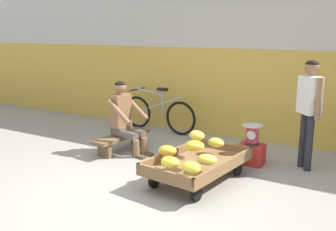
% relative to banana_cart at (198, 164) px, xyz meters
% --- Properties ---
extents(ground_plane, '(80.00, 80.00, 0.00)m').
position_rel_banana_cart_xyz_m(ground_plane, '(-0.47, -0.72, -0.24)').
color(ground_plane, gray).
extents(back_wall, '(16.00, 0.30, 3.09)m').
position_rel_banana_cart_xyz_m(back_wall, '(-0.47, 2.36, 1.30)').
color(back_wall, gold).
rests_on(back_wall, ground).
extents(banana_cart, '(1.01, 1.53, 0.36)m').
position_rel_banana_cart_xyz_m(banana_cart, '(0.00, 0.00, 0.00)').
color(banana_cart, brown).
rests_on(banana_cart, ground).
extents(banana_pile, '(0.86, 1.26, 0.26)m').
position_rel_banana_cart_xyz_m(banana_pile, '(0.01, -0.19, 0.22)').
color(banana_pile, gold).
rests_on(banana_pile, banana_cart).
extents(low_bench, '(0.41, 1.12, 0.27)m').
position_rel_banana_cart_xyz_m(low_bench, '(-1.63, 0.53, -0.04)').
color(low_bench, brown).
rests_on(low_bench, ground).
extents(vendor_seated, '(0.71, 0.53, 1.14)m').
position_rel_banana_cart_xyz_m(vendor_seated, '(-1.55, 0.52, 0.33)').
color(vendor_seated, brown).
rests_on(vendor_seated, ground).
extents(plastic_crate, '(0.36, 0.28, 0.30)m').
position_rel_banana_cart_xyz_m(plastic_crate, '(0.39, 0.99, -0.09)').
color(plastic_crate, red).
rests_on(plastic_crate, ground).
extents(weighing_scale, '(0.30, 0.30, 0.29)m').
position_rel_banana_cart_xyz_m(weighing_scale, '(0.39, 0.99, 0.21)').
color(weighing_scale, '#28282D').
rests_on(weighing_scale, plastic_crate).
extents(bicycle_near_left, '(1.66, 0.48, 0.86)m').
position_rel_banana_cart_xyz_m(bicycle_near_left, '(-1.79, 1.89, 0.11)').
color(bicycle_near_left, black).
rests_on(bicycle_near_left, ground).
extents(customer_adult, '(0.36, 0.38, 1.53)m').
position_rel_banana_cart_xyz_m(customer_adult, '(1.10, 1.20, 0.71)').
color(customer_adult, '#232328').
rests_on(customer_adult, ground).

